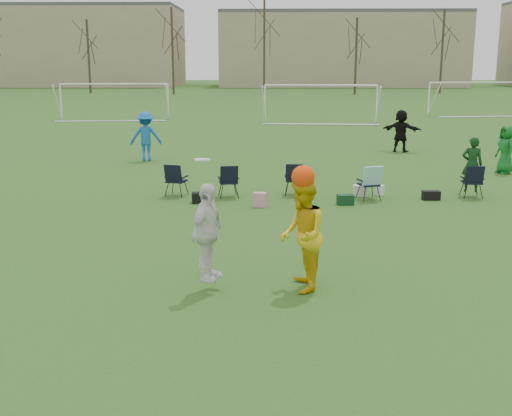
{
  "coord_description": "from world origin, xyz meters",
  "views": [
    {
      "loc": [
        0.64,
        -10.44,
        3.92
      ],
      "look_at": [
        0.4,
        1.2,
        1.25
      ],
      "focal_mm": 45.0,
      "sensor_mm": 36.0,
      "label": 1
    }
  ],
  "objects_px": {
    "fielder_blue": "(146,136)",
    "goal_right": "(477,89)",
    "fielder_green_far": "(506,149)",
    "center_contest": "(272,233)",
    "goal_mid": "(321,93)",
    "goal_left": "(114,91)",
    "fielder_black": "(401,131)"
  },
  "relations": [
    {
      "from": "center_contest",
      "to": "goal_mid",
      "type": "height_order",
      "value": "goal_mid"
    },
    {
      "from": "center_contest",
      "to": "goal_left",
      "type": "bearing_deg",
      "value": 107.57
    },
    {
      "from": "goal_left",
      "to": "goal_right",
      "type": "xyz_separation_m",
      "value": [
        26.0,
        4.0,
        0.0
      ]
    },
    {
      "from": "fielder_green_far",
      "to": "fielder_blue",
      "type": "bearing_deg",
      "value": -116.78
    },
    {
      "from": "fielder_black",
      "to": "goal_left",
      "type": "xyz_separation_m",
      "value": [
        -16.46,
        16.05,
        0.99
      ]
    },
    {
      "from": "fielder_green_far",
      "to": "goal_right",
      "type": "height_order",
      "value": "goal_right"
    },
    {
      "from": "goal_right",
      "to": "center_contest",
      "type": "bearing_deg",
      "value": -120.05
    },
    {
      "from": "fielder_green_far",
      "to": "center_contest",
      "type": "bearing_deg",
      "value": -49.64
    },
    {
      "from": "fielder_blue",
      "to": "goal_right",
      "type": "height_order",
      "value": "goal_right"
    },
    {
      "from": "goal_left",
      "to": "fielder_blue",
      "type": "bearing_deg",
      "value": -78.17
    },
    {
      "from": "fielder_black",
      "to": "goal_mid",
      "type": "xyz_separation_m",
      "value": [
        -2.46,
        14.05,
        0.99
      ]
    },
    {
      "from": "goal_right",
      "to": "goal_left",
      "type": "bearing_deg",
      "value": -179.25
    },
    {
      "from": "center_contest",
      "to": "goal_right",
      "type": "xyz_separation_m",
      "value": [
        15.3,
        37.79,
        0.88
      ]
    },
    {
      "from": "fielder_blue",
      "to": "goal_left",
      "type": "height_order",
      "value": "goal_left"
    },
    {
      "from": "goal_left",
      "to": "goal_mid",
      "type": "distance_m",
      "value": 14.14
    },
    {
      "from": "fielder_black",
      "to": "goal_right",
      "type": "height_order",
      "value": "goal_right"
    },
    {
      "from": "center_contest",
      "to": "fielder_green_far",
      "type": "bearing_deg",
      "value": 55.57
    },
    {
      "from": "fielder_green_far",
      "to": "goal_right",
      "type": "xyz_separation_m",
      "value": [
        6.93,
        25.57,
        1.07
      ]
    },
    {
      "from": "fielder_green_far",
      "to": "goal_mid",
      "type": "distance_m",
      "value": 20.25
    },
    {
      "from": "goal_right",
      "to": "fielder_green_far",
      "type": "bearing_deg",
      "value": -113.16
    },
    {
      "from": "fielder_green_far",
      "to": "fielder_black",
      "type": "relative_size",
      "value": 0.92
    },
    {
      "from": "fielder_blue",
      "to": "goal_mid",
      "type": "height_order",
      "value": "goal_mid"
    },
    {
      "from": "fielder_blue",
      "to": "goal_mid",
      "type": "distance_m",
      "value": 18.79
    },
    {
      "from": "fielder_blue",
      "to": "goal_left",
      "type": "bearing_deg",
      "value": -81.5
    },
    {
      "from": "fielder_blue",
      "to": "goal_right",
      "type": "distance_m",
      "value": 30.57
    },
    {
      "from": "goal_mid",
      "to": "fielder_black",
      "type": "bearing_deg",
      "value": -76.08
    },
    {
      "from": "center_contest",
      "to": "fielder_black",
      "type": "bearing_deg",
      "value": 72.01
    },
    {
      "from": "goal_mid",
      "to": "fielder_blue",
      "type": "bearing_deg",
      "value": -112.26
    },
    {
      "from": "center_contest",
      "to": "goal_left",
      "type": "distance_m",
      "value": 35.45
    },
    {
      "from": "fielder_blue",
      "to": "fielder_green_far",
      "type": "relative_size",
      "value": 1.14
    },
    {
      "from": "fielder_black",
      "to": "goal_right",
      "type": "bearing_deg",
      "value": -88.19
    },
    {
      "from": "fielder_black",
      "to": "center_contest",
      "type": "distance_m",
      "value": 18.65
    }
  ]
}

